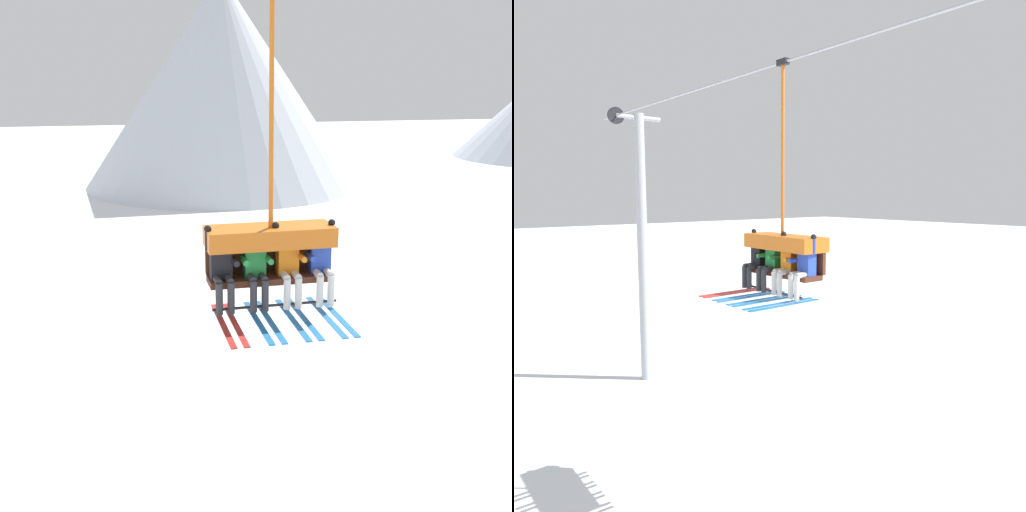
% 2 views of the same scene
% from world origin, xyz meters
% --- Properties ---
extents(mountain_peak_west, '(20.42, 20.42, 14.96)m').
position_xyz_m(mountain_peak_west, '(5.95, 38.08, 7.48)').
color(mountain_peak_west, silver).
rests_on(mountain_peak_west, ground_plane).
extents(chairlift_chair, '(1.96, 0.74, 4.68)m').
position_xyz_m(chairlift_chair, '(-0.04, -0.73, 5.65)').
color(chairlift_chair, '#512819').
extents(skier_black, '(0.48, 1.70, 1.34)m').
position_xyz_m(skier_black, '(-0.82, -0.94, 5.31)').
color(skier_black, black).
extents(skier_green, '(0.46, 1.70, 1.23)m').
position_xyz_m(skier_green, '(-0.30, -0.95, 5.29)').
color(skier_green, '#23843D').
extents(skier_orange, '(0.48, 1.70, 1.34)m').
position_xyz_m(skier_orange, '(0.21, -0.94, 5.31)').
color(skier_orange, orange).
extents(skier_blue, '(0.48, 1.70, 1.34)m').
position_xyz_m(skier_blue, '(0.73, -0.94, 5.31)').
color(skier_blue, '#2847B7').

